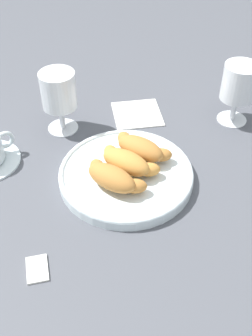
% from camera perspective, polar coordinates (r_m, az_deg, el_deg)
% --- Properties ---
extents(ground_plane, '(2.20, 2.20, 0.00)m').
position_cam_1_polar(ground_plane, '(0.82, -0.21, -0.92)').
color(ground_plane, '#4C4F56').
extents(pastry_plate, '(0.26, 0.26, 0.02)m').
position_cam_1_polar(pastry_plate, '(0.80, 0.00, -0.89)').
color(pastry_plate, silver).
rests_on(pastry_plate, ground_plane).
extents(croissant_large, '(0.13, 0.08, 0.04)m').
position_cam_1_polar(croissant_large, '(0.75, -1.84, -1.33)').
color(croissant_large, '#BC7A38').
rests_on(croissant_large, pastry_plate).
extents(croissant_small, '(0.13, 0.09, 0.04)m').
position_cam_1_polar(croissant_small, '(0.78, 0.13, 0.86)').
color(croissant_small, '#CC893D').
rests_on(croissant_small, pastry_plate).
extents(croissant_extra, '(0.13, 0.09, 0.04)m').
position_cam_1_polar(croissant_extra, '(0.81, 1.96, 2.87)').
color(croissant_extra, '#BC7A38').
rests_on(croissant_extra, pastry_plate).
extents(juice_glass_left, '(0.08, 0.08, 0.14)m').
position_cam_1_polar(juice_glass_left, '(0.94, 15.38, 10.99)').
color(juice_glass_left, white).
rests_on(juice_glass_left, ground_plane).
extents(juice_glass_right, '(0.08, 0.08, 0.14)m').
position_cam_1_polar(juice_glass_right, '(0.89, -9.32, 10.25)').
color(juice_glass_right, white).
rests_on(juice_glass_right, ground_plane).
extents(sugar_packet, '(0.06, 0.05, 0.01)m').
position_cam_1_polar(sugar_packet, '(0.69, -12.24, -13.45)').
color(sugar_packet, white).
rests_on(sugar_packet, ground_plane).
extents(folded_napkin, '(0.15, 0.15, 0.01)m').
position_cam_1_polar(folded_napkin, '(0.98, 1.57, 7.57)').
color(folded_napkin, silver).
rests_on(folded_napkin, ground_plane).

